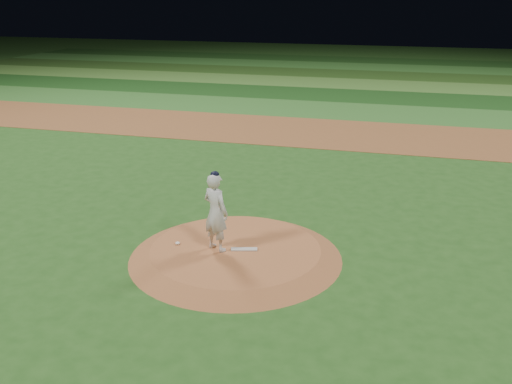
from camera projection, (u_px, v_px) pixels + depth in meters
ground at (236, 257)px, 14.81m from camera, size 120.00×120.00×0.00m
infield_dirt_band at (321, 133)px, 27.52m from camera, size 70.00×6.00×0.02m
outfield_stripe_0 at (337, 111)px, 32.52m from camera, size 70.00×5.00×0.02m
outfield_stripe_1 at (347, 96)px, 37.06m from camera, size 70.00×5.00×0.02m
outfield_stripe_2 at (355, 84)px, 41.60m from camera, size 70.00×5.00×0.02m
outfield_stripe_3 at (362, 74)px, 46.14m from camera, size 70.00×5.00×0.02m
outfield_stripe_4 at (367, 67)px, 50.68m from camera, size 70.00×5.00×0.02m
outfield_stripe_5 at (371, 60)px, 55.22m from camera, size 70.00×5.00×0.02m
pitchers_mound at (236, 252)px, 14.77m from camera, size 5.50×5.50×0.25m
pitching_rubber at (244, 249)px, 14.62m from camera, size 0.70×0.34×0.03m
rosin_bag at (178, 243)px, 14.93m from camera, size 0.12×0.12×0.07m
pitcher_on_mound at (216, 212)px, 14.31m from camera, size 0.88×0.76×2.10m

